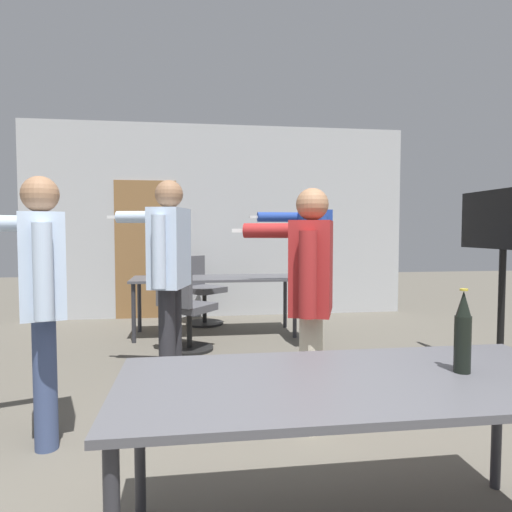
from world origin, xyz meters
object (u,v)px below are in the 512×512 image
tv_screen (503,256)px  beer_bottle (463,333)px  office_chair_near_pushed (201,292)px  person_left_plaid (313,253)px  person_right_polo (310,286)px  person_far_watching (168,263)px  office_chair_far_left (185,312)px  person_near_casual (40,285)px

tv_screen → beer_bottle: tv_screen is taller
office_chair_near_pushed → beer_bottle: bearing=61.3°
person_left_plaid → person_right_polo: size_ratio=1.11×
tv_screen → person_far_watching: 2.96m
tv_screen → office_chair_near_pushed: tv_screen is taller
person_left_plaid → office_chair_far_left: size_ratio=1.90×
person_near_casual → person_right_polo: bearing=-107.9°
tv_screen → person_right_polo: 2.14m
person_far_watching → office_chair_near_pushed: size_ratio=1.82×
beer_bottle → person_near_casual: bearing=149.6°
person_near_casual → person_far_watching: size_ratio=0.95×
person_far_watching → office_chair_near_pushed: person_far_watching is taller
person_right_polo → tv_screen: bearing=-48.1°
person_left_plaid → person_far_watching: person_left_plaid is taller
person_right_polo → beer_bottle: 1.24m
person_left_plaid → beer_bottle: size_ratio=5.08×
person_left_plaid → tv_screen: bearing=-130.2°
person_near_casual → person_far_watching: bearing=-54.8°
person_near_casual → beer_bottle: person_near_casual is taller
tv_screen → person_left_plaid: person_left_plaid is taller
person_far_watching → beer_bottle: person_far_watching is taller
beer_bottle → person_left_plaid: bearing=86.1°
person_right_polo → office_chair_near_pushed: 3.59m
office_chair_near_pushed → office_chair_far_left: bearing=41.8°
person_near_casual → beer_bottle: bearing=-138.7°
person_near_casual → person_right_polo: size_ratio=1.03×
beer_bottle → person_far_watching: bearing=121.2°
person_left_plaid → person_right_polo: 2.03m
office_chair_far_left → person_near_casual: bearing=-75.7°
tv_screen → beer_bottle: size_ratio=4.84×
person_near_casual → office_chair_near_pushed: 3.70m
person_far_watching → office_chair_far_left: (0.12, 1.06, -0.60)m
tv_screen → person_right_polo: (-1.98, -0.80, -0.13)m
office_chair_near_pushed → person_left_plaid: bearing=87.2°
person_left_plaid → beer_bottle: 3.16m
person_far_watching → beer_bottle: bearing=-134.4°
person_right_polo → office_chair_far_left: person_right_polo is taller
person_near_casual → person_left_plaid: bearing=-67.0°
person_near_casual → person_right_polo: (1.68, 0.01, -0.04)m
tv_screen → office_chair_far_left: bearing=-113.2°
person_far_watching → person_right_polo: bearing=-120.2°
tv_screen → office_chair_near_pushed: 3.82m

